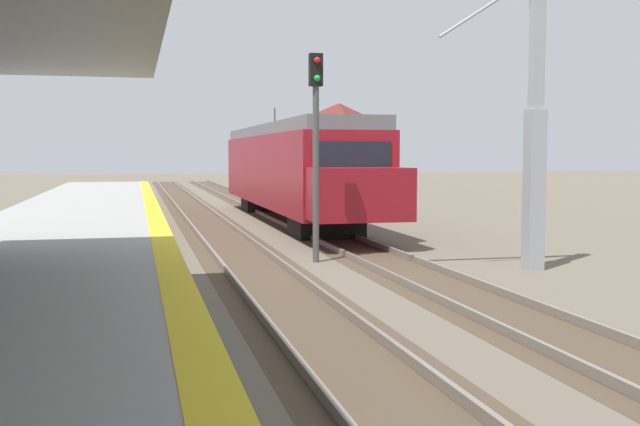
{
  "coord_description": "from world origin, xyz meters",
  "views": [
    {
      "loc": [
        -0.79,
        4.44,
        2.73
      ],
      "look_at": [
        1.12,
        12.37,
        2.1
      ],
      "focal_mm": 43.07,
      "sensor_mm": 36.0,
      "label": 1
    }
  ],
  "objects_px": {
    "catenary_pylon_far_side": "(524,116)",
    "distant_trackside_house": "(339,145)",
    "approaching_train": "(293,168)",
    "rail_signal_post": "(316,135)"
  },
  "relations": [
    {
      "from": "approaching_train",
      "to": "catenary_pylon_far_side",
      "type": "relative_size",
      "value": 2.61
    },
    {
      "from": "approaching_train",
      "to": "catenary_pylon_far_side",
      "type": "height_order",
      "value": "catenary_pylon_far_side"
    },
    {
      "from": "approaching_train",
      "to": "distant_trackside_house",
      "type": "distance_m",
      "value": 25.91
    },
    {
      "from": "approaching_train",
      "to": "rail_signal_post",
      "type": "bearing_deg",
      "value": -98.6
    },
    {
      "from": "rail_signal_post",
      "to": "catenary_pylon_far_side",
      "type": "distance_m",
      "value": 5.02
    },
    {
      "from": "catenary_pylon_far_side",
      "to": "distant_trackside_house",
      "type": "distance_m",
      "value": 38.62
    },
    {
      "from": "rail_signal_post",
      "to": "catenary_pylon_far_side",
      "type": "relative_size",
      "value": 0.69
    },
    {
      "from": "approaching_train",
      "to": "catenary_pylon_far_side",
      "type": "xyz_separation_m",
      "value": [
        2.67,
        -13.71,
        1.43
      ]
    },
    {
      "from": "approaching_train",
      "to": "rail_signal_post",
      "type": "height_order",
      "value": "rail_signal_post"
    },
    {
      "from": "rail_signal_post",
      "to": "catenary_pylon_far_side",
      "type": "height_order",
      "value": "catenary_pylon_far_side"
    }
  ]
}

